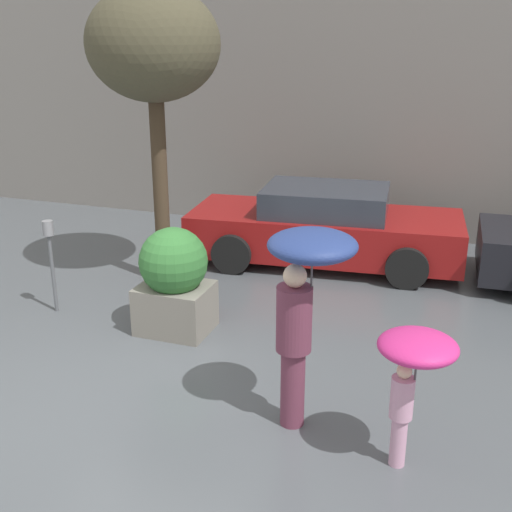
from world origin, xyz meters
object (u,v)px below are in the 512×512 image
at_px(person_adult, 304,286).
at_px(parked_car_near, 325,228).
at_px(parking_meter, 50,247).
at_px(street_tree, 153,48).
at_px(person_child, 414,361).
at_px(planter_box, 174,280).

bearing_deg(person_adult, parked_car_near, 77.53).
bearing_deg(parking_meter, street_tree, 58.65).
relative_size(street_tree, parking_meter, 3.31).
bearing_deg(person_adult, person_child, -40.90).
relative_size(person_adult, street_tree, 0.46).
xyz_separation_m(planter_box, person_child, (3.16, -1.82, 0.35)).
bearing_deg(person_adult, parking_meter, 135.96).
distance_m(person_adult, parking_meter, 4.24).
height_order(street_tree, parking_meter, street_tree).
xyz_separation_m(parked_car_near, parking_meter, (-3.04, -3.16, 0.32)).
height_order(person_adult, street_tree, street_tree).
bearing_deg(parked_car_near, planter_box, 153.44).
relative_size(planter_box, street_tree, 0.32).
bearing_deg(person_child, street_tree, 139.16).
bearing_deg(planter_box, person_adult, -35.32).
height_order(planter_box, person_child, planter_box).
height_order(person_adult, person_child, person_adult).
bearing_deg(person_child, parking_meter, 158.30).
height_order(person_child, street_tree, street_tree).
bearing_deg(person_child, parked_car_near, 109.75).
distance_m(person_child, street_tree, 5.78).
relative_size(parked_car_near, parking_meter, 3.50).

